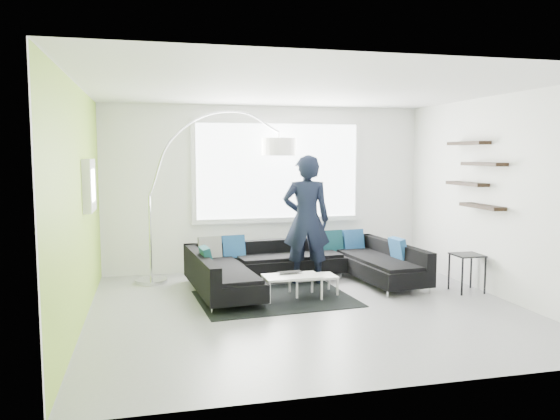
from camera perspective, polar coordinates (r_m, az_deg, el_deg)
The scene contains 9 objects.
ground at distance 7.19m, azimuth 2.86°, elevation -10.22°, with size 5.50×5.50×0.00m, color gray.
room_shell at distance 7.12m, azimuth 2.76°, elevation 4.40°, with size 5.54×5.04×2.82m.
sectional_sofa at distance 8.18m, azimuth 2.48°, elevation -6.01°, with size 3.43×2.31×0.70m.
rug at distance 7.61m, azimuth -0.47°, elevation -9.25°, with size 2.08×1.52×0.01m, color black.
coffee_table at distance 7.71m, azimuth 2.40°, elevation -7.85°, with size 1.00×0.58×0.33m, color white.
arc_lamp at distance 8.58m, azimuth -13.50°, elevation 1.41°, with size 2.53×0.91×2.69m, color silver, non-canonical shape.
side_table at distance 8.39m, azimuth 18.93°, elevation -6.24°, with size 0.40×0.40×0.55m, color black.
person at distance 8.35m, azimuth 2.76°, elevation -1.03°, with size 0.80×0.61×1.98m, color black.
laptop at distance 7.63m, azimuth 1.18°, elevation -6.63°, with size 0.36×0.25×0.03m, color black.
Camera 1 is at (-1.96, -6.62, 2.00)m, focal length 35.00 mm.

